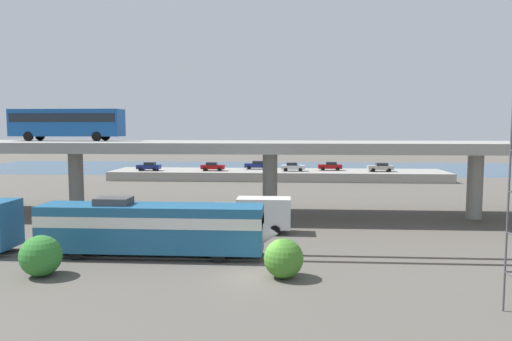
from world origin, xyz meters
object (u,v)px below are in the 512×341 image
object	(u,v)px
parked_car_5	(330,166)
service_truck_east	(254,214)
parked_car_0	(293,167)
parked_car_2	(213,166)
train_locomotive	(162,226)
parked_car_4	(149,166)
parked_car_1	(381,167)
transit_bus_on_overpass	(67,122)
parked_car_3	(257,165)

from	to	relation	value
parked_car_5	service_truck_east	bearing A→B (deg)	76.73
parked_car_0	parked_car_5	bearing A→B (deg)	17.19
service_truck_east	parked_car_2	size ratio (longest dim) A/B	1.68
parked_car_0	parked_car_5	distance (m)	6.89
parked_car_0	train_locomotive	bearing A→B (deg)	-100.86
service_truck_east	parked_car_4	world-z (taller)	service_truck_east
parked_car_2	parked_car_4	world-z (taller)	same
parked_car_1	train_locomotive	bearing A→B (deg)	63.90
train_locomotive	transit_bus_on_overpass	bearing A→B (deg)	130.31
transit_bus_on_overpass	parked_car_3	world-z (taller)	transit_bus_on_overpass
parked_car_1	parked_car_2	size ratio (longest dim) A/B	1.06
train_locomotive	parked_car_4	xyz separation A→B (m)	(-15.43, 49.03, 0.11)
service_truck_east	parked_car_0	world-z (taller)	service_truck_east
transit_bus_on_overpass	parked_car_3	distance (m)	40.77
parked_car_2	parked_car_0	bearing A→B (deg)	0.73
transit_bus_on_overpass	parked_car_1	xyz separation A→B (m)	(39.60, 32.35, -7.39)
service_truck_east	parked_car_1	size ratio (longest dim) A/B	1.58
train_locomotive	transit_bus_on_overpass	xyz separation A→B (m)	(-15.06, 17.75, 7.50)
parked_car_3	parked_car_5	distance (m)	13.07
parked_car_4	parked_car_5	bearing A→B (deg)	-174.82
service_truck_east	parked_car_3	xyz separation A→B (m)	(-2.66, 45.29, 0.66)
transit_bus_on_overpass	parked_car_4	size ratio (longest dim) A/B	2.99
train_locomotive	parked_car_2	distance (m)	49.87
parked_car_0	parked_car_1	bearing A→B (deg)	0.88
train_locomotive	transit_bus_on_overpass	distance (m)	24.45
parked_car_3	service_truck_east	bearing A→B (deg)	93.37
service_truck_east	parked_car_3	world-z (taller)	service_truck_east
train_locomotive	parked_car_5	world-z (taller)	train_locomotive
parked_car_0	parked_car_4	bearing A→B (deg)	-178.10
parked_car_0	parked_car_5	world-z (taller)	same
parked_car_1	parked_car_3	bearing A→B (deg)	-8.96
parked_car_3	train_locomotive	bearing A→B (deg)	86.60
train_locomotive	parked_car_3	bearing A→B (deg)	86.60
train_locomotive	parked_car_3	size ratio (longest dim) A/B	3.82
train_locomotive	parked_car_4	bearing A→B (deg)	107.47
parked_car_3	parked_car_4	bearing A→B (deg)	13.38
parked_car_1	parked_car_5	distance (m)	8.59
parked_car_4	parked_car_0	bearing A→B (deg)	-178.10
parked_car_1	parked_car_2	distance (m)	28.88
parked_car_5	parked_car_2	bearing A→B (deg)	6.17
parked_car_3	parked_car_4	distance (m)	19.13
parked_car_1	parked_car_5	bearing A→B (deg)	-12.14
transit_bus_on_overpass	parked_car_2	world-z (taller)	transit_bus_on_overpass
parked_car_4	parked_car_3	bearing A→B (deg)	-166.62
parked_car_0	parked_car_3	size ratio (longest dim) A/B	0.91
parked_car_0	service_truck_east	bearing A→B (deg)	-95.11
parked_car_0	parked_car_5	size ratio (longest dim) A/B	0.97
transit_bus_on_overpass	parked_car_2	distance (m)	34.49
train_locomotive	parked_car_1	world-z (taller)	train_locomotive
parked_car_1	parked_car_3	xyz separation A→B (m)	(-21.37, 3.37, 0.00)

